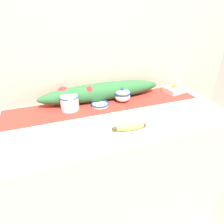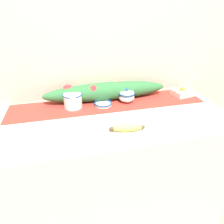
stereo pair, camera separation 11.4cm
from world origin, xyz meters
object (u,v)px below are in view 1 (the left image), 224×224
(sugar_bowl, at_px, (122,95))
(gift_box, at_px, (174,90))
(small_dish, at_px, (100,104))
(napkin_stack, at_px, (6,153))
(spoon, at_px, (149,108))
(banana, at_px, (129,127))
(cream_pitcher, at_px, (70,102))

(sugar_bowl, bearing_deg, gift_box, 1.61)
(sugar_bowl, relative_size, gift_box, 0.70)
(small_dish, distance_m, napkin_stack, 0.63)
(spoon, xyz_separation_m, gift_box, (0.31, 0.17, 0.02))
(small_dish, distance_m, banana, 0.34)
(cream_pitcher, xyz_separation_m, spoon, (0.48, -0.16, -0.05))
(spoon, relative_size, napkin_stack, 0.91)
(sugar_bowl, relative_size, small_dish, 0.92)
(cream_pitcher, xyz_separation_m, sugar_bowl, (0.36, -0.00, -0.01))
(banana, height_order, gift_box, gift_box)
(napkin_stack, distance_m, gift_box, 1.19)
(cream_pitcher, relative_size, small_dish, 1.18)
(cream_pitcher, bearing_deg, gift_box, 0.82)
(gift_box, bearing_deg, banana, -146.25)
(cream_pitcher, distance_m, napkin_stack, 0.49)
(small_dish, bearing_deg, cream_pitcher, 175.04)
(cream_pitcher, distance_m, sugar_bowl, 0.36)
(sugar_bowl, bearing_deg, spoon, -53.18)
(cream_pitcher, height_order, gift_box, cream_pitcher)
(cream_pitcher, height_order, napkin_stack, cream_pitcher)
(cream_pitcher, bearing_deg, napkin_stack, -135.54)
(banana, bearing_deg, small_dish, 100.71)
(small_dish, relative_size, spoon, 0.83)
(sugar_bowl, distance_m, napkin_stack, 0.78)
(napkin_stack, bearing_deg, small_dish, 30.81)
(napkin_stack, bearing_deg, gift_box, 17.08)
(napkin_stack, relative_size, gift_box, 1.00)
(banana, bearing_deg, cream_pitcher, 126.48)
(napkin_stack, bearing_deg, cream_pitcher, 44.46)
(banana, bearing_deg, napkin_stack, 179.15)
(cream_pitcher, xyz_separation_m, small_dish, (0.19, -0.02, -0.04))
(sugar_bowl, bearing_deg, small_dish, -174.47)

